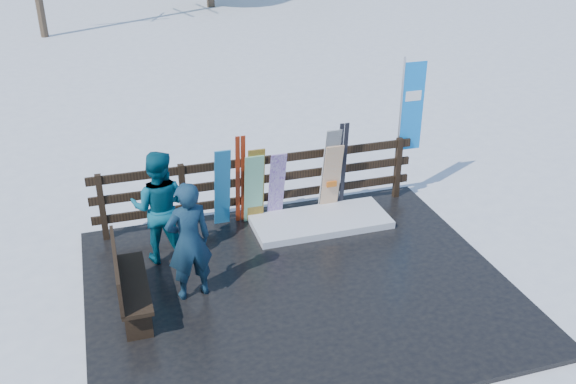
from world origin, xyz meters
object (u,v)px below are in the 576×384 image
object	(u,v)px
snowboard_2	(256,186)
snowboard_3	(277,186)
snowboard_5	(332,178)
rental_flag	(409,112)
bench	(127,281)
person_back	(159,207)
snowboard_1	(254,189)
snowboard_0	(222,188)
snowboard_4	(330,171)
person_front	(189,241)

from	to	relation	value
snowboard_2	snowboard_3	distance (m)	0.36
snowboard_5	rental_flag	xyz separation A→B (m)	(1.52, 0.27, 0.95)
bench	person_back	bearing A→B (deg)	63.63
snowboard_2	rental_flag	world-z (taller)	rental_flag
bench	rental_flag	xyz separation A→B (m)	(5.15, 2.17, 1.09)
snowboard_3	snowboard_1	bearing A→B (deg)	180.00
snowboard_0	snowboard_5	world-z (taller)	snowboard_0
snowboard_3	rental_flag	bearing A→B (deg)	6.14
snowboard_3	snowboard_4	bearing A→B (deg)	0.00
snowboard_1	snowboard_5	world-z (taller)	snowboard_5
bench	snowboard_1	distance (m)	2.94
snowboard_1	person_back	size ratio (longest dim) A/B	0.73
snowboard_5	rental_flag	distance (m)	1.82
snowboard_0	snowboard_1	size ratio (longest dim) A/B	1.16
snowboard_3	rental_flag	size ratio (longest dim) A/B	0.51
rental_flag	snowboard_3	bearing A→B (deg)	-173.86
snowboard_5	snowboard_0	bearing A→B (deg)	180.00
bench	snowboard_0	bearing A→B (deg)	48.04
snowboard_5	snowboard_3	bearing A→B (deg)	-180.00
snowboard_4	person_back	distance (m)	3.03
snowboard_5	person_front	xyz separation A→B (m)	(-2.74, -1.74, 0.23)
snowboard_3	bench	bearing A→B (deg)	-144.23
snowboard_3	person_front	distance (m)	2.48
bench	snowboard_2	distance (m)	2.97
person_back	snowboard_1	bearing A→B (deg)	-139.94
snowboard_4	person_back	world-z (taller)	person_back
snowboard_2	person_front	size ratio (longest dim) A/B	0.81
snowboard_0	snowboard_1	world-z (taller)	snowboard_0
bench	snowboard_5	world-z (taller)	snowboard_5
rental_flag	snowboard_2	bearing A→B (deg)	-174.63
person_front	person_back	bearing A→B (deg)	-86.87
rental_flag	snowboard_1	bearing A→B (deg)	-174.70
snowboard_2	snowboard_5	world-z (taller)	snowboard_2
person_back	snowboard_0	bearing A→B (deg)	-130.99
person_front	snowboard_0	bearing A→B (deg)	-125.68
snowboard_0	person_back	size ratio (longest dim) A/B	0.85
bench	person_back	size ratio (longest dim) A/B	0.84
snowboard_1	bench	bearing A→B (deg)	-139.67
snowboard_2	snowboard_4	distance (m)	1.31
rental_flag	person_back	size ratio (longest dim) A/B	1.45
bench	snowboard_3	distance (m)	3.25
bench	person_front	size ratio (longest dim) A/B	0.85
snowboard_4	person_front	bearing A→B (deg)	-147.13
snowboard_0	person_front	distance (m)	1.93
snowboard_5	person_back	size ratio (longest dim) A/B	0.74
bench	snowboard_4	distance (m)	4.07
snowboard_5	person_back	world-z (taller)	person_back
snowboard_2	person_back	bearing A→B (deg)	-158.60
bench	snowboard_2	bearing A→B (deg)	39.85
rental_flag	person_front	bearing A→B (deg)	-154.72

